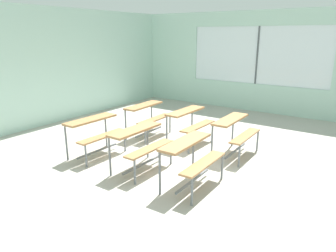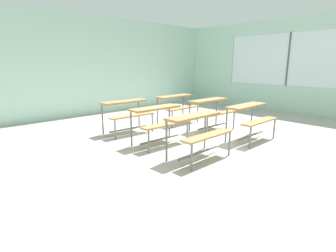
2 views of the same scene
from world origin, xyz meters
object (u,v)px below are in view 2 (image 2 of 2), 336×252
(desk_bench_r1c0, at_px, (159,116))
(desk_bench_r2c0, at_px, (127,109))
(desk_bench_r0c0, at_px, (198,126))
(desk_bench_r2c1, at_px, (177,102))
(desk_bench_r0c1, at_px, (251,114))
(desk_bench_r1c1, at_px, (212,107))

(desk_bench_r1c0, height_order, desk_bench_r2c0, same)
(desk_bench_r0c0, bearing_deg, desk_bench_r2c0, 87.60)
(desk_bench_r1c0, xyz_separation_m, desk_bench_r2c1, (1.58, 1.09, 0.00))
(desk_bench_r2c0, bearing_deg, desk_bench_r0c0, -89.99)
(desk_bench_r2c0, bearing_deg, desk_bench_r2c1, -0.79)
(desk_bench_r0c0, bearing_deg, desk_bench_r2c1, 52.06)
(desk_bench_r0c1, bearing_deg, desk_bench_r0c0, 178.31)
(desk_bench_r0c1, bearing_deg, desk_bench_r1c1, 85.26)
(desk_bench_r1c1, height_order, desk_bench_r2c1, same)
(desk_bench_r2c1, bearing_deg, desk_bench_r0c0, -128.76)
(desk_bench_r0c1, height_order, desk_bench_r2c1, same)
(desk_bench_r0c0, height_order, desk_bench_r2c1, same)
(desk_bench_r1c0, relative_size, desk_bench_r1c1, 0.99)
(desk_bench_r1c0, bearing_deg, desk_bench_r2c0, 89.91)
(desk_bench_r2c1, bearing_deg, desk_bench_r1c1, -87.70)
(desk_bench_r0c1, bearing_deg, desk_bench_r1c0, 144.82)
(desk_bench_r1c1, xyz_separation_m, desk_bench_r2c0, (-1.64, 1.16, 0.00))
(desk_bench_r1c0, bearing_deg, desk_bench_r0c1, -33.63)
(desk_bench_r2c0, distance_m, desk_bench_r2c1, 1.57)
(desk_bench_r2c0, relative_size, desk_bench_r2c1, 1.00)
(desk_bench_r2c1, bearing_deg, desk_bench_r0c1, -91.65)
(desk_bench_r2c1, bearing_deg, desk_bench_r2c0, 175.98)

